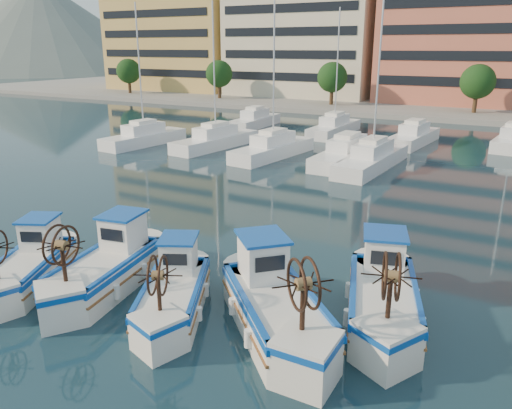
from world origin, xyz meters
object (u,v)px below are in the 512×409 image
object	(u,v)px
fishing_boat_a	(29,264)
fishing_boat_c	(174,290)
fishing_boat_b	(107,266)
fishing_boat_e	(383,294)
fishing_boat_d	(274,303)

from	to	relation	value
fishing_boat_a	fishing_boat_c	bearing A→B (deg)	-16.30
fishing_boat_a	fishing_boat_b	size ratio (longest dim) A/B	0.91
fishing_boat_a	fishing_boat_e	world-z (taller)	fishing_boat_e
fishing_boat_d	fishing_boat_e	bearing A→B (deg)	-5.77
fishing_boat_a	fishing_boat_d	bearing A→B (deg)	-15.90
fishing_boat_b	fishing_boat_c	xyz separation A→B (m)	(3.06, -0.20, -0.09)
fishing_boat_c	fishing_boat_d	size ratio (longest dim) A/B	0.90
fishing_boat_a	fishing_boat_d	size ratio (longest dim) A/B	0.91
fishing_boat_b	fishing_boat_c	bearing A→B (deg)	-14.15
fishing_boat_b	fishing_boat_a	bearing A→B (deg)	-167.43
fishing_boat_c	fishing_boat_d	world-z (taller)	fishing_boat_d
fishing_boat_b	fishing_boat_c	distance (m)	3.07
fishing_boat_a	fishing_boat_b	bearing A→B (deg)	-2.44
fishing_boat_d	fishing_boat_e	distance (m)	3.42
fishing_boat_a	fishing_boat_b	distance (m)	2.85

